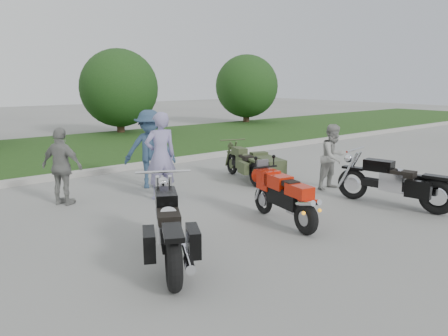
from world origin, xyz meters
TOP-DOWN VIEW (x-y plane):
  - ground at (0.00, 0.00)m, footprint 80.00×80.00m
  - curb at (0.00, 6.00)m, footprint 60.00×0.30m
  - grass_strip at (0.00, 10.15)m, footprint 60.00×8.00m
  - tree_mid_right at (4.00, 13.50)m, footprint 3.60×3.60m
  - tree_far_right at (12.00, 13.50)m, footprint 3.60×3.60m
  - sportbike_red at (0.44, -0.29)m, footprint 0.61×1.90m
  - cruiser_left at (-2.15, -0.49)m, footprint 1.34×2.32m
  - cruiser_right at (3.04, -1.03)m, footprint 0.68×2.44m
  - cruiser_sidecar at (2.56, 2.62)m, footprint 1.42×2.08m
  - person_stripe at (-0.38, 2.65)m, footprint 0.78×0.59m
  - person_grey at (3.27, 0.78)m, footprint 0.78×0.62m
  - person_denim at (-0.05, 3.68)m, footprint 1.41×1.22m
  - person_back at (-2.23, 3.53)m, footprint 0.85×1.03m

SIDE VIEW (x-z plane):
  - ground at x=0.00m, z-range 0.00..0.00m
  - grass_strip at x=0.00m, z-range 0.00..0.14m
  - curb at x=0.00m, z-range 0.00..0.15m
  - cruiser_sidecar at x=2.56m, z-range -0.03..0.80m
  - cruiser_right at x=3.04m, z-range 0.01..0.95m
  - cruiser_left at x=-2.15m, z-range 0.01..0.99m
  - sportbike_red at x=0.44m, z-range 0.08..0.99m
  - person_grey at x=3.27m, z-range 0.00..1.57m
  - person_back at x=-2.23m, z-range 0.00..1.64m
  - person_denim at x=-0.05m, z-range 0.00..1.89m
  - person_stripe at x=-0.38m, z-range 0.00..1.92m
  - tree_mid_right at x=4.00m, z-range 0.19..4.19m
  - tree_far_right at x=12.00m, z-range 0.19..4.19m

